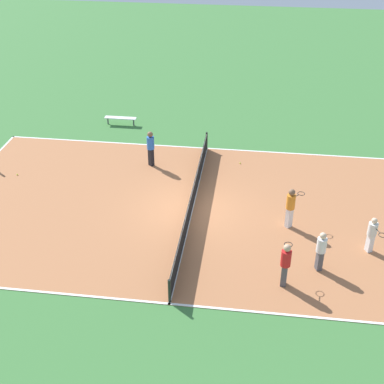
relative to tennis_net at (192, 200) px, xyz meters
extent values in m
plane|color=#3D7538|center=(0.00, 0.00, -0.51)|extent=(80.00, 80.00, 0.00)
cube|color=#AD6B42|center=(0.00, 0.00, -0.50)|extent=(11.95, 21.59, 0.02)
cube|color=white|center=(-5.93, 0.00, -0.49)|extent=(0.10, 21.59, 0.00)
cube|color=white|center=(5.93, 0.00, -0.49)|extent=(0.10, 21.59, 0.00)
cube|color=white|center=(0.00, 0.00, -0.49)|extent=(11.95, 0.10, 0.00)
cylinder|color=black|center=(-5.83, 0.00, -0.01)|extent=(0.10, 0.10, 0.96)
cylinder|color=black|center=(5.83, 0.00, -0.01)|extent=(0.10, 0.10, 0.96)
cube|color=black|center=(0.00, 0.00, -0.03)|extent=(11.65, 0.03, 0.91)
cube|color=white|center=(0.00, 0.00, 0.39)|extent=(11.65, 0.04, 0.06)
cube|color=silver|center=(8.30, 5.25, -0.08)|extent=(0.36, 1.82, 0.04)
cylinder|color=#4C4C51|center=(8.30, 4.49, -0.31)|extent=(0.08, 0.08, 0.41)
cylinder|color=#4C4C51|center=(8.30, 6.01, -0.31)|extent=(0.08, 0.08, 0.41)
cube|color=white|center=(-0.77, -4.12, -0.04)|extent=(0.32, 0.32, 0.90)
cylinder|color=orange|center=(-0.77, -4.12, 0.72)|extent=(0.51, 0.51, 0.63)
sphere|color=brown|center=(-0.77, -4.12, 1.17)|extent=(0.27, 0.27, 0.27)
cylinder|color=#262626|center=(-0.53, -4.34, 0.88)|extent=(0.22, 0.21, 0.03)
torus|color=black|center=(-0.33, -4.54, 0.88)|extent=(0.43, 0.43, 0.02)
cube|color=#4C4C51|center=(-4.43, -3.87, -0.05)|extent=(0.28, 0.23, 0.88)
cylinder|color=red|center=(-4.43, -3.87, 0.70)|extent=(0.40, 0.40, 0.62)
sphere|color=tan|center=(-4.43, -3.87, 1.15)|extent=(0.27, 0.27, 0.27)
cylinder|color=#262626|center=(-4.11, -3.91, 0.86)|extent=(0.28, 0.07, 0.03)
torus|color=black|center=(-3.83, -3.95, 0.86)|extent=(0.34, 0.34, 0.02)
cube|color=black|center=(3.70, 2.54, -0.03)|extent=(0.32, 0.32, 0.91)
cylinder|color=blue|center=(3.70, 2.54, 0.74)|extent=(0.51, 0.51, 0.64)
sphere|color=brown|center=(3.70, 2.54, 1.20)|extent=(0.27, 0.27, 0.27)
cube|color=white|center=(-2.01, -7.17, -0.11)|extent=(0.31, 0.29, 0.76)
cylinder|color=silver|center=(-2.01, -7.17, 0.54)|extent=(0.48, 0.48, 0.53)
sphere|color=beige|center=(-2.01, -7.17, 0.92)|extent=(0.23, 0.23, 0.23)
cylinder|color=#262626|center=(-2.30, -7.30, 0.67)|extent=(0.27, 0.14, 0.03)
torus|color=black|center=(-2.55, -7.42, 0.67)|extent=(0.40, 0.40, 0.02)
cube|color=#4C4C51|center=(-3.39, -5.17, -0.08)|extent=(0.30, 0.27, 0.82)
cylinder|color=white|center=(-3.39, -5.17, 0.62)|extent=(0.46, 0.46, 0.57)
sphere|color=beige|center=(-3.39, -5.17, 1.03)|extent=(0.25, 0.25, 0.25)
sphere|color=#CCE033|center=(4.44, -1.85, -0.46)|extent=(0.07, 0.07, 0.07)
sphere|color=#CCE033|center=(1.85, 8.77, -0.46)|extent=(0.07, 0.07, 0.07)
camera|label=1|loc=(-19.26, -2.55, 12.30)|focal=50.00mm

